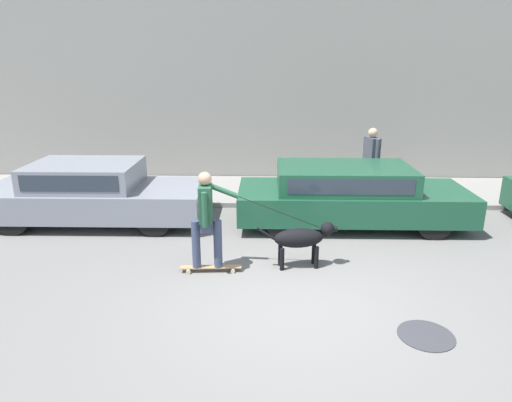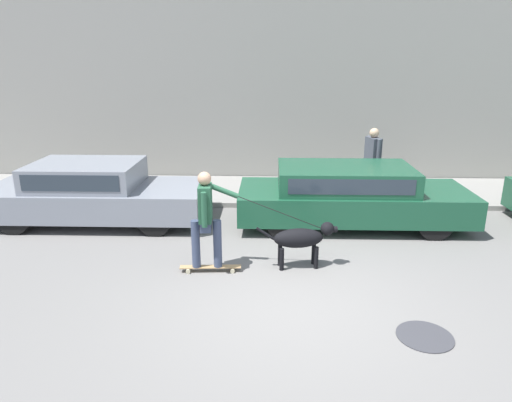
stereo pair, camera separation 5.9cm
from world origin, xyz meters
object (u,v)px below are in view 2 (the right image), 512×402
Objects in this scene: parked_car_1 at (350,195)px; dog at (302,238)px; parked_car_0 at (94,193)px; skateboarder at (207,216)px; pedestrian_with_bag at (373,160)px.

parked_car_1 is 2.28m from dog.
skateboarder reaches higher than parked_car_0.
skateboarder is 1.44× the size of pedestrian_with_bag.
skateboarder is at bearing 32.90° from pedestrian_with_bag.
skateboarder is (2.61, -2.23, 0.32)m from parked_car_0.
skateboarder is 5.03m from pedestrian_with_bag.
pedestrian_with_bag reaches higher than parked_car_0.
parked_car_1 is at bearing -0.38° from parked_car_0.
parked_car_0 is 5.15m from parked_car_1.
parked_car_1 is 2.81× the size of pedestrian_with_bag.
parked_car_0 is at bearing -1.34° from pedestrian_with_bag.
pedestrian_with_bag reaches higher than skateboarder.
parked_car_1 is at bearing 48.75° from pedestrian_with_bag.
pedestrian_with_bag reaches higher than parked_car_1.
parked_car_0 is 1.88× the size of skateboarder.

